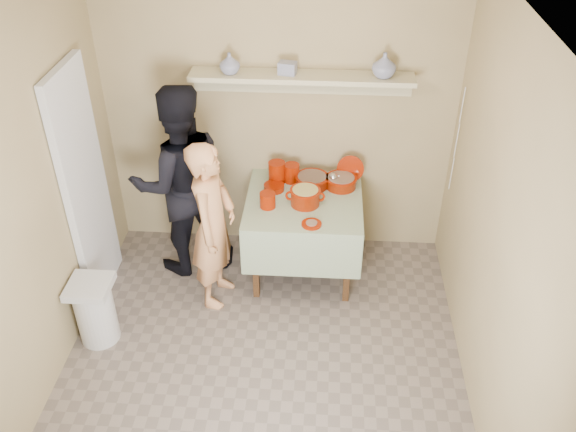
# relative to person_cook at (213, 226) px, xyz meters

# --- Properties ---
(ground) EXTENTS (3.50, 3.50, 0.00)m
(ground) POSITION_rel_person_cook_xyz_m (0.46, -0.89, -0.73)
(ground) COLOR #706258
(ground) RESTS_ON ground
(tile_panel) EXTENTS (0.06, 0.70, 2.00)m
(tile_panel) POSITION_rel_person_cook_xyz_m (-1.00, 0.06, 0.27)
(tile_panel) COLOR silver
(tile_panel) RESTS_ON ground
(plate_stack_a) EXTENTS (0.15, 0.15, 0.19)m
(plate_stack_a) POSITION_rel_person_cook_xyz_m (0.45, 0.65, 0.12)
(plate_stack_a) COLOR #791100
(plate_stack_a) RESTS_ON serving_table
(plate_stack_b) EXTENTS (0.14, 0.14, 0.16)m
(plate_stack_b) POSITION_rel_person_cook_xyz_m (0.58, 0.67, 0.11)
(plate_stack_b) COLOR #791100
(plate_stack_b) RESTS_ON serving_table
(bowl_stack) EXTENTS (0.13, 0.13, 0.13)m
(bowl_stack) POSITION_rel_person_cook_xyz_m (0.41, 0.26, 0.09)
(bowl_stack) COLOR #791100
(bowl_stack) RESTS_ON serving_table
(empty_bowl) EXTENTS (0.18, 0.18, 0.05)m
(empty_bowl) POSITION_rel_person_cook_xyz_m (0.44, 0.52, 0.05)
(empty_bowl) COLOR #791100
(empty_bowl) RESTS_ON serving_table
(propped_lid) EXTENTS (0.24, 0.09, 0.23)m
(propped_lid) POSITION_rel_person_cook_xyz_m (1.09, 0.72, 0.15)
(propped_lid) COLOR #791100
(propped_lid) RESTS_ON serving_table
(vase_right) EXTENTS (0.23, 0.23, 0.20)m
(vase_right) POSITION_rel_person_cook_xyz_m (1.30, 0.72, 1.09)
(vase_right) COLOR navy
(vase_right) RESTS_ON wall_shelf
(vase_left) EXTENTS (0.23, 0.23, 0.17)m
(vase_left) POSITION_rel_person_cook_xyz_m (0.08, 0.72, 1.07)
(vase_left) COLOR navy
(vase_left) RESTS_ON wall_shelf
(ceramic_box) EXTENTS (0.16, 0.12, 0.10)m
(ceramic_box) POSITION_rel_person_cook_xyz_m (0.54, 0.73, 1.04)
(ceramic_box) COLOR navy
(ceramic_box) RESTS_ON wall_shelf
(person_cook) EXTENTS (0.43, 0.58, 1.47)m
(person_cook) POSITION_rel_person_cook_xyz_m (0.00, 0.00, 0.00)
(person_cook) COLOR tan
(person_cook) RESTS_ON ground
(person_helper) EXTENTS (1.03, 0.94, 1.73)m
(person_helper) POSITION_rel_person_cook_xyz_m (-0.34, 0.43, 0.13)
(person_helper) COLOR black
(person_helper) RESTS_ON ground
(room_shell) EXTENTS (3.04, 3.54, 2.62)m
(room_shell) POSITION_rel_person_cook_xyz_m (0.46, -0.89, 0.88)
(room_shell) COLOR tan
(room_shell) RESTS_ON ground
(serving_table) EXTENTS (0.97, 0.97, 0.76)m
(serving_table) POSITION_rel_person_cook_xyz_m (0.71, 0.39, -0.09)
(serving_table) COLOR #4C2D16
(serving_table) RESTS_ON ground
(cazuela_meat_a) EXTENTS (0.30, 0.30, 0.10)m
(cazuela_meat_a) POSITION_rel_person_cook_xyz_m (0.76, 0.61, 0.09)
(cazuela_meat_a) COLOR #5E0E00
(cazuela_meat_a) RESTS_ON serving_table
(cazuela_meat_b) EXTENTS (0.28, 0.28, 0.10)m
(cazuela_meat_b) POSITION_rel_person_cook_xyz_m (1.01, 0.61, 0.09)
(cazuela_meat_b) COLOR #5E0E00
(cazuela_meat_b) RESTS_ON serving_table
(ladle) EXTENTS (0.08, 0.26, 0.19)m
(ladle) POSITION_rel_person_cook_xyz_m (0.95, 0.58, 0.14)
(ladle) COLOR silver
(ladle) RESTS_ON cazuela_meat_b
(cazuela_rice) EXTENTS (0.33, 0.25, 0.14)m
(cazuela_rice) POSITION_rel_person_cook_xyz_m (0.72, 0.32, 0.11)
(cazuela_rice) COLOR #5E0E00
(cazuela_rice) RESTS_ON serving_table
(front_plate) EXTENTS (0.16, 0.16, 0.03)m
(front_plate) POSITION_rel_person_cook_xyz_m (0.78, 0.02, 0.04)
(front_plate) COLOR #791100
(front_plate) RESTS_ON serving_table
(wall_shelf) EXTENTS (1.80, 0.25, 0.21)m
(wall_shelf) POSITION_rel_person_cook_xyz_m (0.66, 0.77, 0.94)
(wall_shelf) COLOR #C0B88F
(wall_shelf) RESTS_ON room_shell
(trash_bin) EXTENTS (0.32, 0.32, 0.56)m
(trash_bin) POSITION_rel_person_cook_xyz_m (-0.86, -0.56, -0.45)
(trash_bin) COLOR silver
(trash_bin) RESTS_ON ground
(electrical_cord) EXTENTS (0.01, 0.05, 0.90)m
(electrical_cord) POSITION_rel_person_cook_xyz_m (1.93, 0.59, 0.52)
(electrical_cord) COLOR silver
(electrical_cord) RESTS_ON wall_shelf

